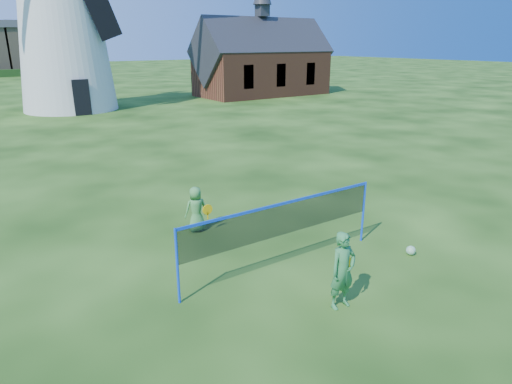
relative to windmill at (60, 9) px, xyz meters
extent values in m
plane|color=black|center=(-2.26, -27.37, -6.84)|extent=(220.00, 220.00, 0.00)
cube|color=black|center=(0.00, -3.17, -5.65)|extent=(1.08, 0.13, 2.38)
cube|color=black|center=(0.00, -2.51, -1.43)|extent=(0.76, 0.13, 0.97)
cube|color=brown|center=(17.07, 0.06, -4.89)|extent=(11.69, 5.85, 3.90)
cube|color=#2D3035|center=(17.07, 0.06, -2.94)|extent=(12.27, 5.95, 5.95)
cube|color=#2D3035|center=(17.07, 0.06, 0.52)|extent=(0.97, 0.97, 0.97)
cube|color=black|center=(13.66, -2.81, -4.89)|extent=(0.97, 0.10, 1.95)
cube|color=black|center=(17.07, -2.81, -4.89)|extent=(0.97, 0.10, 1.95)
cube|color=black|center=(20.48, -2.81, -4.89)|extent=(0.97, 0.10, 1.95)
cylinder|color=blue|center=(-4.52, -27.87, -6.07)|extent=(0.05, 0.05, 1.55)
cylinder|color=blue|center=(0.48, -27.87, -6.07)|extent=(0.05, 0.05, 1.55)
cube|color=black|center=(-2.02, -27.87, -5.69)|extent=(5.00, 0.02, 0.70)
cube|color=blue|center=(-2.02, -27.87, -5.32)|extent=(5.00, 0.02, 0.06)
imported|color=#327E42|center=(-2.05, -29.71, -6.09)|extent=(0.57, 0.39, 1.51)
cylinder|color=yellow|center=(-1.77, -29.53, -6.11)|extent=(0.28, 0.02, 0.28)
cube|color=yellow|center=(-1.77, -29.53, -6.28)|extent=(0.03, 0.02, 0.20)
imported|color=#448C43|center=(-2.66, -24.97, -6.23)|extent=(0.63, 0.45, 1.21)
cylinder|color=yellow|center=(-2.44, -25.19, -6.22)|extent=(0.28, 0.02, 0.28)
cube|color=yellow|center=(-2.44, -25.19, -6.39)|extent=(0.03, 0.02, 0.20)
sphere|color=green|center=(0.85, -29.08, -6.73)|extent=(0.22, 0.22, 0.22)
cube|color=#8A775C|center=(5.19, 44.63, -3.51)|extent=(7.76, 8.00, 6.67)
cube|color=#4C4C54|center=(5.19, 44.63, 0.33)|extent=(8.06, 8.40, 1.00)
camera|label=1|loc=(-7.53, -34.86, -2.07)|focal=31.33mm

